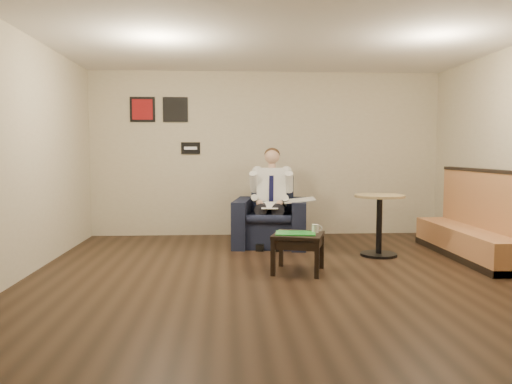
{
  "coord_description": "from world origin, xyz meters",
  "views": [
    {
      "loc": [
        -0.69,
        -5.6,
        1.43
      ],
      "look_at": [
        -0.29,
        1.2,
        0.89
      ],
      "focal_mm": 35.0,
      "sensor_mm": 36.0,
      "label": 1
    }
  ],
  "objects": [
    {
      "name": "banquette",
      "position": [
        2.59,
        0.94,
        0.59
      ],
      "size": [
        0.55,
        2.31,
        1.18
      ],
      "primitive_type": "cube",
      "color": "#B37545",
      "rests_on": "ground"
    },
    {
      "name": "seated_man",
      "position": [
        -0.03,
        1.85,
        0.72
      ],
      "size": [
        0.83,
        1.12,
        1.44
      ],
      "primitive_type": null,
      "rotation": [
        0.0,
        0.0,
        -0.16
      ],
      "color": "white",
      "rests_on": "armchair"
    },
    {
      "name": "ground",
      "position": [
        0.0,
        0.0,
        0.0
      ],
      "size": [
        6.0,
        6.0,
        0.0
      ],
      "primitive_type": "plane",
      "color": "black",
      "rests_on": "ground"
    },
    {
      "name": "seating_sign",
      "position": [
        -1.3,
        2.98,
        1.5
      ],
      "size": [
        0.32,
        0.02,
        0.2
      ],
      "primitive_type": "cube",
      "color": "black",
      "rests_on": "wall_back"
    },
    {
      "name": "wall_left",
      "position": [
        -3.0,
        0.0,
        1.4
      ],
      "size": [
        0.02,
        6.0,
        2.8
      ],
      "primitive_type": "cube",
      "color": "beige",
      "rests_on": "ground"
    },
    {
      "name": "wall_front",
      "position": [
        0.0,
        -3.0,
        1.4
      ],
      "size": [
        6.0,
        0.02,
        2.8
      ],
      "primitive_type": "cube",
      "color": "beige",
      "rests_on": "ground"
    },
    {
      "name": "coffee_mug",
      "position": [
        0.38,
        0.3,
        0.52
      ],
      "size": [
        0.11,
        0.11,
        0.1
      ],
      "primitive_type": "cylinder",
      "rotation": [
        0.0,
        0.0,
        -0.3
      ],
      "color": "white",
      "rests_on": "side_table"
    },
    {
      "name": "ceiling",
      "position": [
        0.0,
        0.0,
        2.8
      ],
      "size": [
        6.0,
        6.0,
        0.02
      ],
      "primitive_type": "cube",
      "color": "white",
      "rests_on": "wall_back"
    },
    {
      "name": "art_print_left",
      "position": [
        -2.1,
        2.98,
        2.15
      ],
      "size": [
        0.42,
        0.03,
        0.42
      ],
      "primitive_type": "cube",
      "color": "maroon",
      "rests_on": "wall_back"
    },
    {
      "name": "armchair",
      "position": [
        -0.01,
        1.98,
        0.52
      ],
      "size": [
        1.24,
        1.24,
        1.05
      ],
      "primitive_type": "cube",
      "rotation": [
        0.0,
        0.0,
        -0.16
      ],
      "color": "black",
      "rests_on": "ground"
    },
    {
      "name": "side_table",
      "position": [
        0.16,
        0.24,
        0.23
      ],
      "size": [
        0.71,
        0.71,
        0.47
      ],
      "primitive_type": "cube",
      "rotation": [
        0.0,
        0.0,
        -0.3
      ],
      "color": "black",
      "rests_on": "ground"
    },
    {
      "name": "art_print_right",
      "position": [
        -1.55,
        2.98,
        2.15
      ],
      "size": [
        0.42,
        0.03,
        0.42
      ],
      "primitive_type": "cube",
      "color": "black",
      "rests_on": "wall_back"
    },
    {
      "name": "newspaper",
      "position": [
        0.4,
        1.8,
        0.71
      ],
      "size": [
        0.51,
        0.61,
        0.01
      ],
      "primitive_type": "cube",
      "rotation": [
        0.0,
        0.0,
        -0.1
      ],
      "color": "silver",
      "rests_on": "armchair"
    },
    {
      "name": "cafe_table",
      "position": [
        1.41,
        1.11,
        0.42
      ],
      "size": [
        0.7,
        0.7,
        0.85
      ],
      "primitive_type": "cylinder",
      "rotation": [
        0.0,
        0.0,
        0.03
      ],
      "color": "#A18757",
      "rests_on": "ground"
    },
    {
      "name": "wall_back",
      "position": [
        0.0,
        3.0,
        1.4
      ],
      "size": [
        6.0,
        0.02,
        2.8
      ],
      "primitive_type": "cube",
      "color": "beige",
      "rests_on": "ground"
    },
    {
      "name": "smartphone",
      "position": [
        0.26,
        0.38,
        0.47
      ],
      "size": [
        0.16,
        0.13,
        0.01
      ],
      "primitive_type": "cube",
      "rotation": [
        0.0,
        0.0,
        -0.47
      ],
      "color": "black",
      "rests_on": "side_table"
    },
    {
      "name": "green_folder",
      "position": [
        0.13,
        0.23,
        0.47
      ],
      "size": [
        0.51,
        0.4,
        0.01
      ],
      "primitive_type": "cube",
      "rotation": [
        0.0,
        0.0,
        -0.16
      ],
      "color": "green",
      "rests_on": "side_table"
    },
    {
      "name": "lap_papers",
      "position": [
        -0.05,
        1.74,
        0.64
      ],
      "size": [
        0.27,
        0.36,
        0.01
      ],
      "primitive_type": "cube",
      "rotation": [
        0.0,
        0.0,
        -0.09
      ],
      "color": "white",
      "rests_on": "seated_man"
    }
  ]
}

